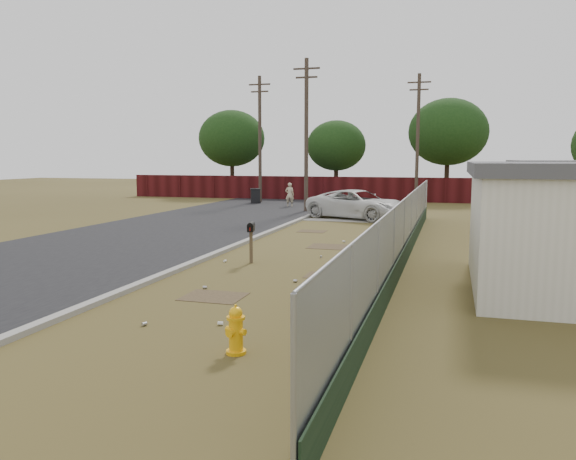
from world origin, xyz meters
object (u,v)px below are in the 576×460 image
(pickup_truck, at_px, (358,204))
(pedestrian, at_px, (290,195))
(mailbox, at_px, (251,231))
(trash_bin, at_px, (255,196))
(fire_hydrant, at_px, (236,331))

(pickup_truck, distance_m, pedestrian, 8.33)
(pickup_truck, bearing_deg, mailbox, -161.51)
(pedestrian, bearing_deg, mailbox, 88.63)
(pedestrian, bearing_deg, trash_bin, -45.94)
(fire_hydrant, xyz_separation_m, pedestrian, (-6.95, 27.25, 0.41))
(fire_hydrant, distance_m, pickup_truck, 21.09)
(fire_hydrant, distance_m, trash_bin, 30.85)
(mailbox, relative_size, pedestrian, 0.80)
(fire_hydrant, bearing_deg, trash_bin, 109.00)
(pickup_truck, height_order, pedestrian, pedestrian)
(pickup_truck, relative_size, pedestrian, 3.48)
(pickup_truck, bearing_deg, pedestrian, 65.09)
(fire_hydrant, distance_m, mailbox, 8.06)
(fire_hydrant, bearing_deg, pickup_truck, 93.79)
(mailbox, distance_m, pickup_truck, 13.45)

